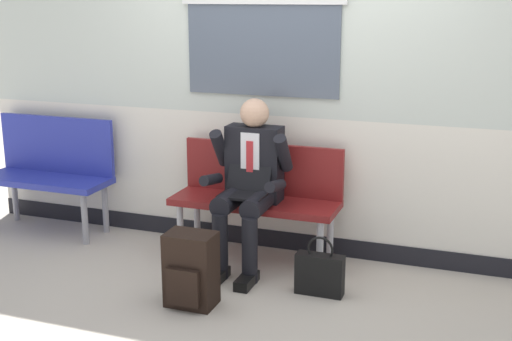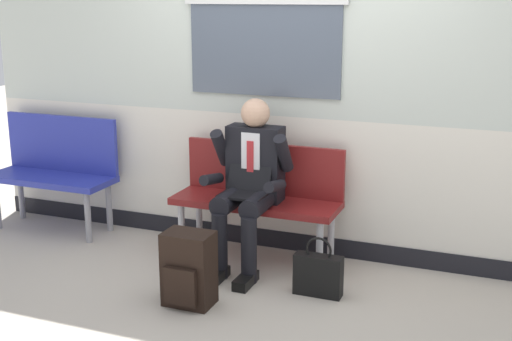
{
  "view_description": "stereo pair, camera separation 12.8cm",
  "coord_description": "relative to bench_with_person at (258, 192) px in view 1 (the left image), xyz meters",
  "views": [
    {
      "loc": [
        1.46,
        -4.12,
        1.94
      ],
      "look_at": [
        -0.08,
        0.14,
        0.75
      ],
      "focal_mm": 47.38,
      "sensor_mm": 36.0,
      "label": 1
    },
    {
      "loc": [
        1.58,
        -4.07,
        1.94
      ],
      "look_at": [
        -0.08,
        0.14,
        0.75
      ],
      "focal_mm": 47.38,
      "sensor_mm": 36.0,
      "label": 2
    }
  ],
  "objects": [
    {
      "name": "bench_with_person",
      "position": [
        0.0,
        0.0,
        0.0
      ],
      "size": [
        1.24,
        0.42,
        0.86
      ],
      "color": "maroon",
      "rests_on": "ground"
    },
    {
      "name": "ground_plane",
      "position": [
        0.17,
        -0.41,
        -0.51
      ],
      "size": [
        18.0,
        18.0,
        0.0
      ],
      "primitive_type": "plane",
      "color": "#B2A899"
    },
    {
      "name": "bench_empty",
      "position": [
        -1.84,
        0.01,
        0.03
      ],
      "size": [
        1.08,
        0.42,
        0.95
      ],
      "color": "#28339E",
      "rests_on": "ground"
    },
    {
      "name": "station_wall",
      "position": [
        0.16,
        0.28,
        0.94
      ],
      "size": [
        5.31,
        0.16,
        2.91
      ],
      "color": "beige",
      "rests_on": "ground"
    },
    {
      "name": "person_seated",
      "position": [
        -0.0,
        -0.19,
        0.14
      ],
      "size": [
        0.57,
        0.7,
        1.22
      ],
      "color": "black",
      "rests_on": "ground"
    },
    {
      "name": "handbag",
      "position": [
        0.61,
        -0.49,
        -0.36
      ],
      "size": [
        0.32,
        0.11,
        0.41
      ],
      "color": "black",
      "rests_on": "ground"
    },
    {
      "name": "backpack",
      "position": [
        -0.12,
        -0.93,
        -0.27
      ],
      "size": [
        0.31,
        0.25,
        0.48
      ],
      "color": "black",
      "rests_on": "ground"
    }
  ]
}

